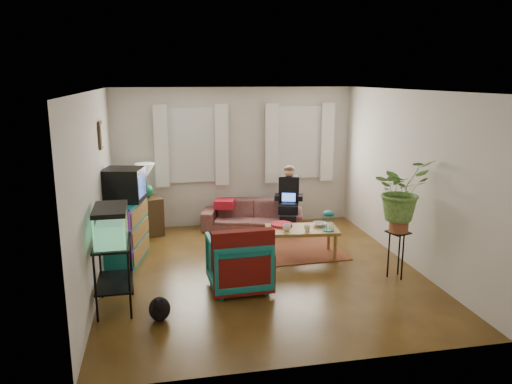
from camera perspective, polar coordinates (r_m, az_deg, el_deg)
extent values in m
cube|color=#4F2B14|center=(7.41, 0.61, -9.01)|extent=(4.50, 5.00, 0.01)
cube|color=white|center=(6.87, 0.66, 11.53)|extent=(4.50, 5.00, 0.01)
cube|color=silver|center=(9.45, -2.49, 4.00)|extent=(4.50, 0.01, 2.60)
cube|color=silver|center=(4.69, 6.94, -5.45)|extent=(4.50, 0.01, 2.60)
cube|color=silver|center=(6.93, -17.88, 0.06)|extent=(0.01, 5.00, 2.60)
cube|color=silver|center=(7.80, 17.05, 1.51)|extent=(0.01, 5.00, 2.60)
cube|color=white|center=(9.30, -7.38, 5.32)|extent=(1.08, 0.04, 1.38)
cube|color=white|center=(9.66, 4.90, 5.66)|extent=(1.08, 0.04, 1.38)
cube|color=white|center=(9.22, -7.34, 5.26)|extent=(1.36, 0.06, 1.50)
cube|color=white|center=(9.58, 5.03, 5.60)|extent=(1.36, 0.06, 1.50)
cube|color=#3D2616|center=(7.66, -17.27, 6.23)|extent=(0.04, 0.32, 0.40)
cube|color=brown|center=(8.33, 2.38, -6.42)|extent=(2.06, 1.68, 0.01)
imported|color=brown|center=(9.25, -0.36, -2.14)|extent=(1.96, 1.21, 0.72)
cube|color=#372214|center=(9.15, -12.31, -2.73)|extent=(0.60, 0.60, 0.68)
cube|color=#115D67|center=(7.90, -14.95, -4.44)|extent=(0.74, 1.13, 0.94)
cube|color=black|center=(7.81, -14.89, 0.81)|extent=(0.68, 0.64, 0.50)
cube|color=black|center=(6.38, -15.89, -9.16)|extent=(0.44, 0.77, 0.85)
cube|color=#7FD899|center=(6.17, -16.26, -3.58)|extent=(0.39, 0.70, 0.45)
ellipsoid|color=black|center=(6.07, -10.97, -12.72)|extent=(0.26, 0.40, 0.33)
imported|color=#105562|center=(6.71, -2.01, -7.75)|extent=(0.81, 0.77, 0.80)
cube|color=#9E0A0A|center=(6.37, -1.44, -7.31)|extent=(0.81, 0.22, 0.66)
cube|color=brown|center=(7.96, 5.23, -5.72)|extent=(1.18, 0.74, 0.46)
imported|color=white|center=(7.74, 3.55, -4.06)|extent=(0.14, 0.14, 0.10)
imported|color=beige|center=(7.71, 5.87, -4.18)|extent=(0.11, 0.11, 0.10)
imported|color=white|center=(8.03, 7.29, -3.67)|extent=(0.24, 0.24, 0.05)
cylinder|color=#B21414|center=(7.98, 2.94, -3.74)|extent=(0.38, 0.38, 0.04)
cube|color=black|center=(7.35, 15.78, -6.89)|extent=(0.36, 0.36, 0.68)
imported|color=#599947|center=(7.12, 16.18, -0.79)|extent=(0.93, 0.86, 0.86)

